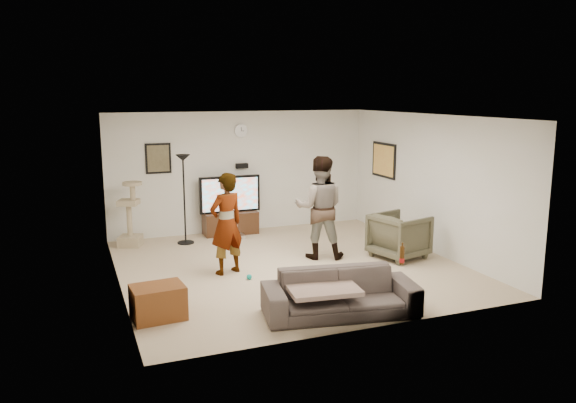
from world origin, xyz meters
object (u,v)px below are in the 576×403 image
object	(u,v)px
person_right	(320,207)
armchair	(399,236)
side_table	(158,302)
tv	(230,194)
beer_bottle	(402,255)
tv_stand	(230,223)
cat_tree	(129,214)
sofa	(340,293)
person_left	(226,224)
floor_lamp	(184,200)

from	to	relation	value
person_right	armchair	xyz separation A→B (m)	(1.31, -0.52, -0.51)
side_table	armchair	bearing A→B (deg)	15.86
tv	beer_bottle	bearing A→B (deg)	-77.01
person_right	tv_stand	bearing A→B (deg)	-43.12
tv	tv_stand	bearing A→B (deg)	0.00
cat_tree	beer_bottle	world-z (taller)	cat_tree
tv	person_right	bearing A→B (deg)	-65.68
tv_stand	side_table	xyz separation A→B (m)	(-2.08, -3.98, -0.01)
tv_stand	cat_tree	bearing A→B (deg)	-173.82
cat_tree	sofa	bearing A→B (deg)	-63.98
person_left	beer_bottle	world-z (taller)	person_left
tv_stand	sofa	bearing A→B (deg)	-87.98
floor_lamp	person_right	size ratio (longest dim) A/B	0.95
person_left	armchair	bearing A→B (deg)	155.62
tv	cat_tree	xyz separation A→B (m)	(-2.03, -0.22, -0.21)
tv	person_right	xyz separation A→B (m)	(1.00, -2.22, 0.07)
tv_stand	side_table	distance (m)	4.49
floor_lamp	armchair	size ratio (longest dim) A/B	1.98
tv_stand	side_table	bearing A→B (deg)	-117.56
tv_stand	tv	world-z (taller)	tv
tv_stand	tv	xyz separation A→B (m)	(0.00, 0.00, 0.60)
cat_tree	sofa	size ratio (longest dim) A/B	0.62
tv_stand	person_left	distance (m)	2.67
tv	sofa	size ratio (longest dim) A/B	0.63
tv_stand	cat_tree	size ratio (longest dim) A/B	0.89
tv_stand	beer_bottle	xyz separation A→B (m)	(1.09, -4.72, 0.48)
floor_lamp	beer_bottle	xyz separation A→B (m)	(2.10, -4.32, -0.15)
floor_lamp	person_left	bearing A→B (deg)	-82.87
tv	armchair	size ratio (longest dim) A/B	1.46
person_left	tv_stand	bearing A→B (deg)	-126.64
cat_tree	side_table	world-z (taller)	cat_tree
tv_stand	tv	size ratio (longest dim) A/B	0.88
floor_lamp	person_left	world-z (taller)	floor_lamp
person_right	armchair	size ratio (longest dim) A/B	2.08
beer_bottle	side_table	bearing A→B (deg)	166.89
tv_stand	person_left	world-z (taller)	person_left
floor_lamp	sofa	world-z (taller)	floor_lamp
floor_lamp	person_left	distance (m)	2.10
tv_stand	cat_tree	xyz separation A→B (m)	(-2.03, -0.22, 0.39)
armchair	tv	bearing A→B (deg)	25.20
tv_stand	armchair	distance (m)	3.59
tv	side_table	size ratio (longest dim) A/B	1.91
person_left	beer_bottle	xyz separation A→B (m)	(1.84, -2.23, -0.11)
armchair	side_table	bearing A→B (deg)	90.82
beer_bottle	side_table	xyz separation A→B (m)	(-3.17, 0.74, -0.49)
person_right	beer_bottle	distance (m)	2.51
floor_lamp	cat_tree	xyz separation A→B (m)	(-1.02, 0.18, -0.24)
tv	person_left	xyz separation A→B (m)	(-0.75, -2.49, -0.01)
beer_bottle	armchair	world-z (taller)	beer_bottle
cat_tree	sofa	distance (m)	5.02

